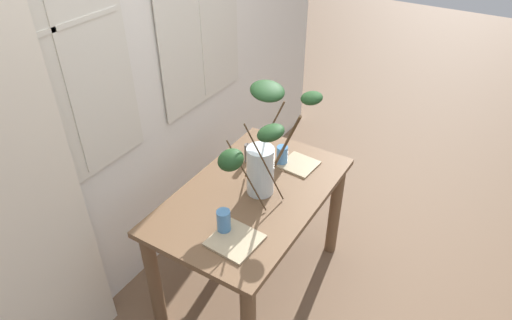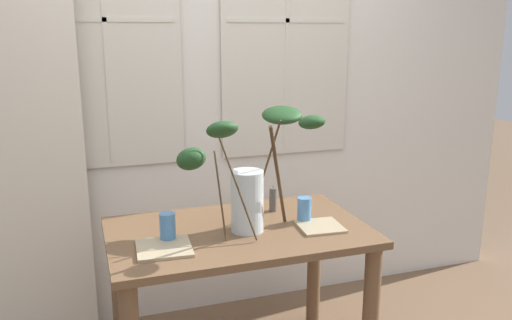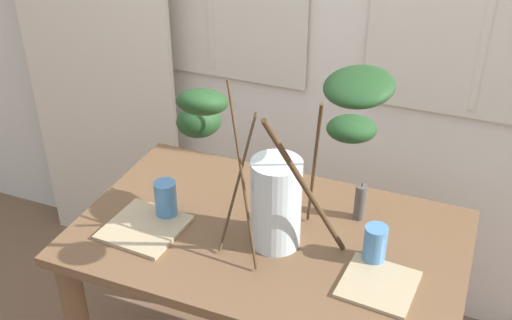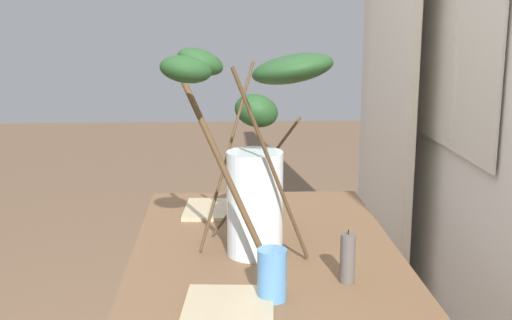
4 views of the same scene
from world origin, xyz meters
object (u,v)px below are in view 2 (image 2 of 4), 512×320
object	(u,v)px
vase_with_branches	(248,175)
drinking_glass_blue_left	(168,227)
dining_table	(239,260)
plate_square_left	(164,248)
plate_square_right	(320,226)
drinking_glass_blue_right	(304,210)
pillar_candle	(273,200)

from	to	relation	value
vase_with_branches	drinking_glass_blue_left	size ratio (longest dim) A/B	5.03
dining_table	vase_with_branches	size ratio (longest dim) A/B	1.84
plate_square_left	dining_table	bearing A→B (deg)	19.09
vase_with_branches	plate_square_left	xyz separation A→B (m)	(-0.41, -0.09, -0.27)
plate_square_right	drinking_glass_blue_right	bearing A→B (deg)	110.93
drinking_glass_blue_left	plate_square_right	bearing A→B (deg)	-5.34
drinking_glass_blue_right	pillar_candle	xyz separation A→B (m)	(-0.09, 0.19, 0.00)
drinking_glass_blue_right	pillar_candle	size ratio (longest dim) A/B	0.90
dining_table	drinking_glass_blue_left	distance (m)	0.41
dining_table	drinking_glass_blue_right	xyz separation A→B (m)	(0.34, -0.01, 0.22)
drinking_glass_blue_left	drinking_glass_blue_right	bearing A→B (deg)	2.89
plate_square_right	vase_with_branches	bearing A→B (deg)	168.40
vase_with_branches	pillar_candle	distance (m)	0.37
vase_with_branches	drinking_glass_blue_left	world-z (taller)	vase_with_branches
vase_with_branches	drinking_glass_blue_right	distance (m)	0.37
dining_table	plate_square_left	world-z (taller)	plate_square_left
plate_square_left	pillar_candle	bearing A→B (deg)	27.10
drinking_glass_blue_left	dining_table	bearing A→B (deg)	6.95
vase_with_branches	plate_square_right	xyz separation A→B (m)	(0.34, -0.07, -0.27)
dining_table	pillar_candle	size ratio (longest dim) A/B	8.95
drinking_glass_blue_left	vase_with_branches	bearing A→B (deg)	0.32
dining_table	drinking_glass_blue_right	bearing A→B (deg)	-1.26
vase_with_branches	plate_square_left	distance (m)	0.50
drinking_glass_blue_right	drinking_glass_blue_left	bearing A→B (deg)	-177.11
drinking_glass_blue_left	pillar_candle	world-z (taller)	pillar_candle
pillar_candle	dining_table	bearing A→B (deg)	-142.54
drinking_glass_blue_left	pillar_candle	bearing A→B (deg)	21.32
dining_table	plate_square_left	distance (m)	0.43
drinking_glass_blue_right	plate_square_left	distance (m)	0.72
dining_table	pillar_candle	bearing A→B (deg)	37.46
vase_with_branches	drinking_glass_blue_left	xyz separation A→B (m)	(-0.38, -0.00, -0.21)
dining_table	drinking_glass_blue_left	xyz separation A→B (m)	(-0.34, -0.04, 0.22)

